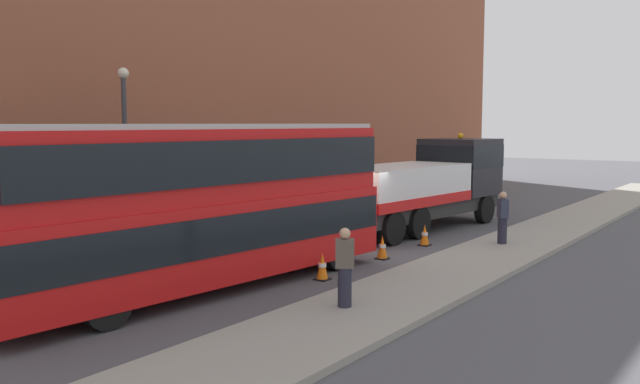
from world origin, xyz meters
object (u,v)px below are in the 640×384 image
recovery_tow_truck (425,183)px  street_lamp (125,142)px  traffic_cone_near_bus (322,267)px  traffic_cone_near_truck (425,236)px  double_decker_bus (201,200)px  traffic_cone_midway (382,248)px  pedestrian_bystander (503,218)px  pedestrian_onlooker (345,268)px

recovery_tow_truck → street_lamp: size_ratio=1.75×
traffic_cone_near_bus → traffic_cone_near_truck: 6.01m
street_lamp → double_decker_bus: bearing=-112.6°
traffic_cone_near_truck → street_lamp: 10.25m
recovery_tow_truck → traffic_cone_near_bus: 9.59m
double_decker_bus → traffic_cone_midway: (5.81, -1.70, -1.89)m
double_decker_bus → traffic_cone_near_truck: 8.94m
pedestrian_bystander → street_lamp: (-7.19, 9.87, 2.49)m
recovery_tow_truck → double_decker_bus: 11.89m
pedestrian_bystander → traffic_cone_near_truck: size_ratio=2.38×
double_decker_bus → traffic_cone_near_bus: (2.55, -1.79, -1.89)m
pedestrian_bystander → traffic_cone_near_truck: bearing=-15.3°
double_decker_bus → pedestrian_bystander: (9.64, -3.99, -1.25)m
recovery_tow_truck → pedestrian_onlooker: 12.25m
double_decker_bus → pedestrian_onlooker: (0.30, -3.96, -1.25)m
double_decker_bus → pedestrian_onlooker: size_ratio=6.54×
pedestrian_bystander → traffic_cone_near_bus: 7.45m
pedestrian_onlooker → double_decker_bus: bearing=60.5°
recovery_tow_truck → street_lamp: (-9.43, 5.92, 1.71)m
traffic_cone_midway → street_lamp: (-3.36, 7.57, 3.13)m
pedestrian_onlooker → traffic_cone_near_bus: size_ratio=2.38×
traffic_cone_near_bus → pedestrian_bystander: bearing=-17.3°
street_lamp → pedestrian_onlooker: bearing=-102.3°
traffic_cone_midway → street_lamp: bearing=113.9°
traffic_cone_near_bus → street_lamp: size_ratio=0.12×
double_decker_bus → traffic_cone_near_bus: double_decker_bus is taller
pedestrian_bystander → traffic_cone_near_truck: pedestrian_bystander is taller
traffic_cone_near_truck → traffic_cone_midway: bearing=179.3°
pedestrian_bystander → pedestrian_onlooker: bearing=49.1°
traffic_cone_near_truck → pedestrian_bystander: bearing=-64.5°
double_decker_bus → traffic_cone_near_bus: size_ratio=15.54×
traffic_cone_near_truck → recovery_tow_truck: bearing=26.9°
traffic_cone_near_truck → street_lamp: (-6.11, 7.61, 3.13)m
traffic_cone_near_bus → traffic_cone_midway: 3.25m
pedestrian_bystander → street_lamp: 12.46m
pedestrian_onlooker → street_lamp: 10.37m
traffic_cone_near_bus → street_lamp: 8.28m
double_decker_bus → traffic_cone_near_bus: 3.65m
recovery_tow_truck → double_decker_bus: (-11.88, 0.04, 0.47)m
recovery_tow_truck → street_lamp: street_lamp is taller
pedestrian_bystander → street_lamp: bearing=-4.7°
traffic_cone_midway → double_decker_bus: bearing=163.7°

